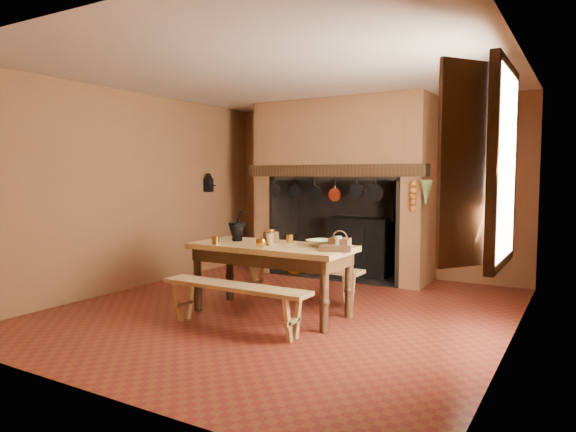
% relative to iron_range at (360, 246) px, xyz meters
% --- Properties ---
extents(floor, '(5.50, 5.50, 0.00)m').
position_rel_iron_range_xyz_m(floor, '(0.04, -2.45, -0.48)').
color(floor, maroon).
rests_on(floor, ground).
extents(ceiling, '(5.50, 5.50, 0.00)m').
position_rel_iron_range_xyz_m(ceiling, '(0.04, -2.45, 2.32)').
color(ceiling, silver).
rests_on(ceiling, back_wall).
extents(back_wall, '(5.00, 0.02, 2.80)m').
position_rel_iron_range_xyz_m(back_wall, '(0.04, 0.30, 0.92)').
color(back_wall, brown).
rests_on(back_wall, floor).
extents(wall_left, '(0.02, 5.50, 2.80)m').
position_rel_iron_range_xyz_m(wall_left, '(-2.46, -2.45, 0.92)').
color(wall_left, brown).
rests_on(wall_left, floor).
extents(wall_right, '(0.02, 5.50, 2.80)m').
position_rel_iron_range_xyz_m(wall_right, '(2.54, -2.45, 0.92)').
color(wall_right, brown).
rests_on(wall_right, floor).
extents(wall_front, '(5.00, 0.02, 2.80)m').
position_rel_iron_range_xyz_m(wall_front, '(0.04, -5.20, 0.92)').
color(wall_front, brown).
rests_on(wall_front, floor).
extents(chimney_breast, '(2.95, 0.96, 2.80)m').
position_rel_iron_range_xyz_m(chimney_breast, '(-0.26, -0.14, 1.33)').
color(chimney_breast, brown).
rests_on(chimney_breast, floor).
extents(iron_range, '(1.12, 0.55, 1.60)m').
position_rel_iron_range_xyz_m(iron_range, '(0.00, 0.00, 0.00)').
color(iron_range, black).
rests_on(iron_range, floor).
extents(hearth_pans, '(0.51, 0.62, 0.20)m').
position_rel_iron_range_xyz_m(hearth_pans, '(-1.01, -0.23, -0.39)').
color(hearth_pans, '#BF872C').
rests_on(hearth_pans, floor).
extents(hanging_pans, '(1.92, 0.29, 0.27)m').
position_rel_iron_range_xyz_m(hanging_pans, '(-0.30, -0.64, 0.88)').
color(hanging_pans, black).
rests_on(hanging_pans, chimney_breast).
extents(onion_string, '(0.12, 0.10, 0.46)m').
position_rel_iron_range_xyz_m(onion_string, '(1.04, -0.66, 0.85)').
color(onion_string, '#B25B21').
rests_on(onion_string, chimney_breast).
extents(herb_bunch, '(0.20, 0.20, 0.35)m').
position_rel_iron_range_xyz_m(herb_bunch, '(1.22, -0.66, 0.90)').
color(herb_bunch, '#4E5729').
rests_on(herb_bunch, chimney_breast).
extents(window, '(0.39, 1.75, 1.76)m').
position_rel_iron_range_xyz_m(window, '(2.39, -2.85, 1.22)').
color(window, white).
rests_on(window, wall_right).
extents(wall_coffee_mill, '(0.23, 0.16, 0.31)m').
position_rel_iron_range_xyz_m(wall_coffee_mill, '(-2.38, -0.90, 1.03)').
color(wall_coffee_mill, black).
rests_on(wall_coffee_mill, wall_left).
extents(work_table, '(1.89, 0.84, 0.82)m').
position_rel_iron_range_xyz_m(work_table, '(0.00, -2.68, 0.21)').
color(work_table, tan).
rests_on(work_table, floor).
extents(bench_front, '(1.72, 0.30, 0.48)m').
position_rel_iron_range_xyz_m(bench_front, '(0.00, -3.40, -0.12)').
color(bench_front, tan).
rests_on(bench_front, floor).
extents(bench_back, '(1.67, 0.29, 0.47)m').
position_rel_iron_range_xyz_m(bench_back, '(0.00, -1.99, -0.13)').
color(bench_back, tan).
rests_on(bench_back, floor).
extents(mortar_large, '(0.22, 0.22, 0.37)m').
position_rel_iron_range_xyz_m(mortar_large, '(-0.56, -2.58, 0.46)').
color(mortar_large, black).
rests_on(mortar_large, work_table).
extents(mortar_small, '(0.19, 0.19, 0.33)m').
position_rel_iron_range_xyz_m(mortar_small, '(-0.52, -2.63, 0.44)').
color(mortar_small, black).
rests_on(mortar_small, work_table).
extents(coffee_grinder, '(0.19, 0.15, 0.20)m').
position_rel_iron_range_xyz_m(coffee_grinder, '(-0.07, -2.57, 0.41)').
color(coffee_grinder, '#372411').
rests_on(coffee_grinder, work_table).
extents(brass_mug_a, '(0.09, 0.09, 0.10)m').
position_rel_iron_range_xyz_m(brass_mug_a, '(-0.55, -3.01, 0.38)').
color(brass_mug_a, '#BF872C').
rests_on(brass_mug_a, work_table).
extents(brass_mug_b, '(0.10, 0.10, 0.10)m').
position_rel_iron_range_xyz_m(brass_mug_b, '(0.11, -2.43, 0.39)').
color(brass_mug_b, '#BF872C').
rests_on(brass_mug_b, work_table).
extents(mixing_bowl, '(0.39, 0.39, 0.07)m').
position_rel_iron_range_xyz_m(mixing_bowl, '(0.56, -2.52, 0.37)').
color(mixing_bowl, beige).
rests_on(mixing_bowl, work_table).
extents(stoneware_crock, '(0.13, 0.13, 0.14)m').
position_rel_iron_range_xyz_m(stoneware_crock, '(0.01, -2.75, 0.40)').
color(stoneware_crock, '#4E361D').
rests_on(stoneware_crock, work_table).
extents(glass_jar, '(0.09, 0.09, 0.15)m').
position_rel_iron_range_xyz_m(glass_jar, '(0.85, -2.68, 0.41)').
color(glass_jar, beige).
rests_on(glass_jar, work_table).
extents(wicker_basket, '(0.24, 0.18, 0.21)m').
position_rel_iron_range_xyz_m(wicker_basket, '(0.85, -2.64, 0.40)').
color(wicker_basket, '#502B18').
rests_on(wicker_basket, work_table).
extents(wooden_tray, '(0.39, 0.33, 0.06)m').
position_rel_iron_range_xyz_m(wooden_tray, '(0.85, -2.74, 0.36)').
color(wooden_tray, '#372411').
rests_on(wooden_tray, work_table).
extents(brass_cup, '(0.15, 0.15, 0.09)m').
position_rel_iron_range_xyz_m(brass_cup, '(0.03, -2.94, 0.38)').
color(brass_cup, '#BF872C').
rests_on(brass_cup, work_table).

